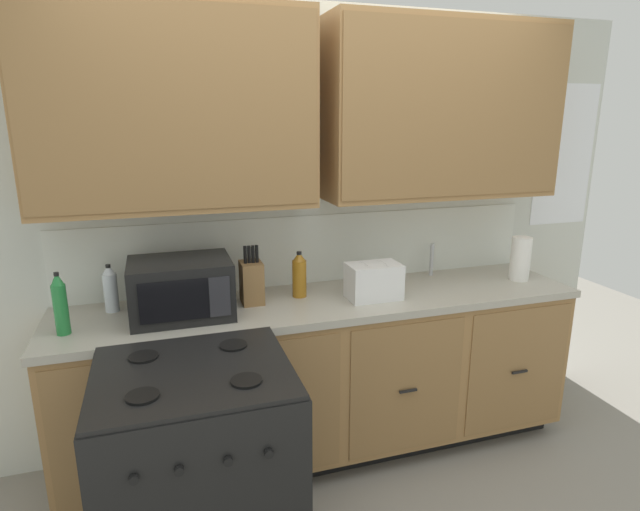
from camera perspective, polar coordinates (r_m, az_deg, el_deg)
ground_plane at (r=3.01m, az=2.60°, el=-23.62°), size 8.00×8.00×0.00m
wall_unit at (r=2.84m, az=-0.47°, el=10.64°), size 3.98×0.40×2.46m
counter_run at (r=2.98m, az=0.73°, el=-12.97°), size 2.81×0.64×0.93m
stove_range at (r=2.34m, az=-13.05°, el=-22.34°), size 0.76×0.68×0.95m
microwave at (r=2.61m, az=-14.98°, el=-3.48°), size 0.48×0.37×0.28m
toaster at (r=2.79m, az=5.91°, el=-2.81°), size 0.28×0.18×0.19m
knife_block at (r=2.73m, az=-7.51°, el=-2.86°), size 0.11×0.14×0.31m
sink_faucet at (r=3.25m, az=12.14°, el=-0.43°), size 0.02×0.02×0.20m
paper_towel_roll at (r=3.31m, az=21.11°, el=-0.32°), size 0.12×0.12×0.26m
bottle_green at (r=2.58m, az=-26.59°, el=-4.81°), size 0.06×0.06×0.29m
bottle_amber at (r=2.80m, az=-2.28°, el=-2.12°), size 0.08×0.08×0.25m
bottle_clear at (r=2.79m, az=-22.00°, el=-3.38°), size 0.07×0.07×0.24m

